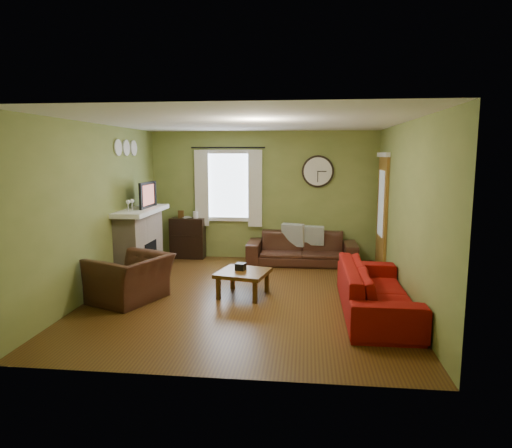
# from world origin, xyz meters

# --- Properties ---
(floor) EXTENTS (4.60, 5.20, 0.00)m
(floor) POSITION_xyz_m (0.00, 0.00, 0.00)
(floor) COLOR #4B2E11
(floor) RESTS_ON ground
(ceiling) EXTENTS (4.60, 5.20, 0.00)m
(ceiling) POSITION_xyz_m (0.00, 0.00, 2.60)
(ceiling) COLOR white
(ceiling) RESTS_ON ground
(wall_left) EXTENTS (0.00, 5.20, 2.60)m
(wall_left) POSITION_xyz_m (-2.30, 0.00, 1.30)
(wall_left) COLOR olive
(wall_left) RESTS_ON ground
(wall_right) EXTENTS (0.00, 5.20, 2.60)m
(wall_right) POSITION_xyz_m (2.30, 0.00, 1.30)
(wall_right) COLOR olive
(wall_right) RESTS_ON ground
(wall_back) EXTENTS (4.60, 0.00, 2.60)m
(wall_back) POSITION_xyz_m (0.00, 2.60, 1.30)
(wall_back) COLOR olive
(wall_back) RESTS_ON ground
(wall_front) EXTENTS (4.60, 0.00, 2.60)m
(wall_front) POSITION_xyz_m (0.00, -2.60, 1.30)
(wall_front) COLOR olive
(wall_front) RESTS_ON ground
(fireplace) EXTENTS (0.40, 1.40, 1.10)m
(fireplace) POSITION_xyz_m (-2.10, 1.15, 0.55)
(fireplace) COLOR tan
(fireplace) RESTS_ON floor
(firebox) EXTENTS (0.04, 0.60, 0.55)m
(firebox) POSITION_xyz_m (-1.91, 1.15, 0.30)
(firebox) COLOR black
(firebox) RESTS_ON fireplace
(mantel) EXTENTS (0.58, 1.60, 0.08)m
(mantel) POSITION_xyz_m (-2.07, 1.15, 1.14)
(mantel) COLOR white
(mantel) RESTS_ON fireplace
(tv) EXTENTS (0.08, 0.60, 0.35)m
(tv) POSITION_xyz_m (-2.05, 1.30, 1.35)
(tv) COLOR black
(tv) RESTS_ON mantel
(tv_screen) EXTENTS (0.02, 0.62, 0.36)m
(tv_screen) POSITION_xyz_m (-1.97, 1.30, 1.41)
(tv_screen) COLOR #994C3F
(tv_screen) RESTS_ON mantel
(medallion_left) EXTENTS (0.28, 0.28, 0.03)m
(medallion_left) POSITION_xyz_m (-2.28, 0.80, 2.25)
(medallion_left) COLOR white
(medallion_left) RESTS_ON wall_left
(medallion_mid) EXTENTS (0.28, 0.28, 0.03)m
(medallion_mid) POSITION_xyz_m (-2.28, 1.15, 2.25)
(medallion_mid) COLOR white
(medallion_mid) RESTS_ON wall_left
(medallion_right) EXTENTS (0.28, 0.28, 0.03)m
(medallion_right) POSITION_xyz_m (-2.28, 1.50, 2.25)
(medallion_right) COLOR white
(medallion_right) RESTS_ON wall_left
(window_pane) EXTENTS (1.00, 0.02, 1.30)m
(window_pane) POSITION_xyz_m (-0.70, 2.58, 1.50)
(window_pane) COLOR silver
(window_pane) RESTS_ON wall_back
(curtain_rod) EXTENTS (0.03, 0.03, 1.50)m
(curtain_rod) POSITION_xyz_m (-0.70, 2.48, 2.27)
(curtain_rod) COLOR black
(curtain_rod) RESTS_ON wall_back
(curtain_left) EXTENTS (0.28, 0.04, 1.55)m
(curtain_left) POSITION_xyz_m (-1.25, 2.48, 1.45)
(curtain_left) COLOR silver
(curtain_left) RESTS_ON wall_back
(curtain_right) EXTENTS (0.28, 0.04, 1.55)m
(curtain_right) POSITION_xyz_m (-0.15, 2.48, 1.45)
(curtain_right) COLOR silver
(curtain_right) RESTS_ON wall_back
(wall_clock) EXTENTS (0.64, 0.06, 0.64)m
(wall_clock) POSITION_xyz_m (1.10, 2.55, 1.80)
(wall_clock) COLOR white
(wall_clock) RESTS_ON wall_back
(door) EXTENTS (0.05, 0.90, 2.10)m
(door) POSITION_xyz_m (2.27, 1.85, 1.05)
(door) COLOR olive
(door) RESTS_ON floor
(bookshelf) EXTENTS (0.70, 0.30, 0.84)m
(bookshelf) POSITION_xyz_m (-1.55, 2.42, 0.42)
(bookshelf) COLOR black
(bookshelf) RESTS_ON floor
(book) EXTENTS (0.27, 0.29, 0.02)m
(book) POSITION_xyz_m (-1.65, 2.42, 0.96)
(book) COLOR #4D2F0F
(book) RESTS_ON bookshelf
(sofa_brown) EXTENTS (2.13, 0.83, 0.62)m
(sofa_brown) POSITION_xyz_m (0.81, 2.16, 0.31)
(sofa_brown) COLOR #371C13
(sofa_brown) RESTS_ON floor
(pillow_left) EXTENTS (0.39, 0.16, 0.38)m
(pillow_left) POSITION_xyz_m (1.05, 2.28, 0.55)
(pillow_left) COLOR #98A19B
(pillow_left) RESTS_ON sofa_brown
(pillow_right) EXTENTS (0.46, 0.27, 0.45)m
(pillow_right) POSITION_xyz_m (0.64, 2.31, 0.55)
(pillow_right) COLOR #98A19B
(pillow_right) RESTS_ON sofa_brown
(sofa_red) EXTENTS (0.88, 2.25, 0.66)m
(sofa_red) POSITION_xyz_m (1.84, -0.57, 0.33)
(sofa_red) COLOR maroon
(sofa_red) RESTS_ON floor
(armchair) EXTENTS (1.23, 1.31, 0.67)m
(armchair) POSITION_xyz_m (-1.66, -0.42, 0.34)
(armchair) COLOR #371C13
(armchair) RESTS_ON floor
(coffee_table) EXTENTS (0.86, 0.86, 0.38)m
(coffee_table) POSITION_xyz_m (-0.05, 0.01, 0.19)
(coffee_table) COLOR #4D2F0F
(coffee_table) RESTS_ON floor
(tissue_box) EXTENTS (0.17, 0.17, 0.11)m
(tissue_box) POSITION_xyz_m (-0.10, 0.06, 0.40)
(tissue_box) COLOR black
(tissue_box) RESTS_ON coffee_table
(wine_glass_a) EXTENTS (0.07, 0.07, 0.21)m
(wine_glass_a) POSITION_xyz_m (-2.05, 0.56, 1.28)
(wine_glass_a) COLOR white
(wine_glass_a) RESTS_ON mantel
(wine_glass_b) EXTENTS (0.07, 0.07, 0.21)m
(wine_glass_b) POSITION_xyz_m (-2.05, 0.74, 1.28)
(wine_glass_b) COLOR white
(wine_glass_b) RESTS_ON mantel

